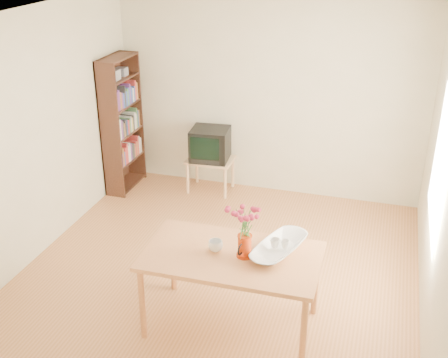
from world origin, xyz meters
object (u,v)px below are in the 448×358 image
(pitcher, at_px, (245,247))
(television, at_px, (210,143))
(bowl, at_px, (280,230))
(table, at_px, (232,262))
(mug, at_px, (216,246))

(pitcher, relative_size, television, 0.41)
(pitcher, xyz_separation_m, bowl, (0.27, 0.16, 0.12))
(bowl, bearing_deg, television, 120.31)
(pitcher, bearing_deg, table, -166.06)
(bowl, xyz_separation_m, television, (-1.43, 2.45, -0.29))
(mug, distance_m, bowl, 0.57)
(mug, relative_size, television, 0.24)
(bowl, bearing_deg, table, -155.65)
(mug, xyz_separation_m, television, (-0.90, 2.60, -0.12))
(television, bearing_deg, mug, -76.15)
(mug, bearing_deg, bowl, -177.00)
(pitcher, relative_size, bowl, 0.47)
(table, distance_m, television, 2.82)
(pitcher, height_order, mug, pitcher)
(pitcher, xyz_separation_m, mug, (-0.26, 0.01, -0.04))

